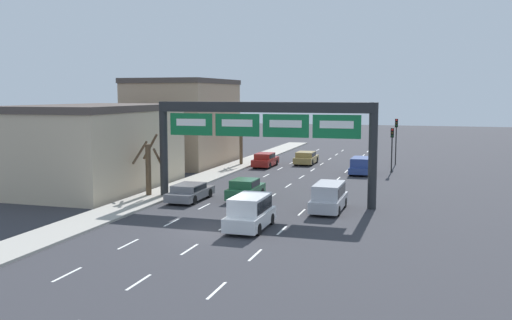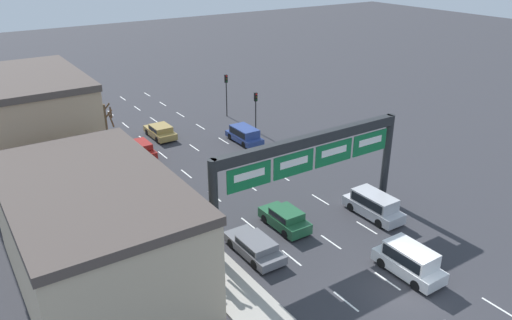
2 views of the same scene
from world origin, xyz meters
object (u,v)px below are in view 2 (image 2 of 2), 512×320
Objects in this scene: traffic_light_near_gantry at (256,104)px; traffic_light_mid_block at (226,87)px; car_green at (285,218)px; tree_bare_closest at (200,236)px; car_grey at (255,246)px; sign_gantry at (311,158)px; car_red at (140,148)px; suv_blue at (244,134)px; car_gold at (160,131)px; suv_silver at (374,204)px; suv_white at (410,260)px; tree_bare_second at (107,129)px.

traffic_light_mid_block is (0.03, 6.05, 0.42)m from traffic_light_near_gantry.
tree_bare_closest reaches higher than car_green.
tree_bare_closest is at bearing -123.45° from traffic_light_mid_block.
car_green is 3.91m from car_grey.
tree_bare_closest is (-16.04, -24.28, -1.15)m from traffic_light_mid_block.
sign_gantry reaches higher than car_red.
car_gold is at bearing 138.23° from suv_blue.
suv_silver is at bearing -74.63° from car_gold.
sign_gantry reaches higher than car_grey.
car_gold is 4.90m from car_red.
car_gold is (-6.48, 5.78, -0.15)m from suv_blue.
suv_silver is at bearing -16.97° from sign_gantry.
car_grey is at bearing -123.60° from traffic_light_near_gantry.
sign_gantry is 3.54× the size of suv_white.
suv_blue is 0.84× the size of tree_bare_second.
suv_silver is 13.48m from tree_bare_closest.
tree_bare_closest is at bearing -172.16° from car_green.
car_gold is 0.96× the size of car_red.
suv_white is 32.32m from traffic_light_mid_block.
suv_white is 26.38m from traffic_light_near_gantry.
car_red is (-0.08, 19.36, 0.10)m from car_grey.
car_green is 0.96× the size of traffic_light_near_gantry.
suv_white is (-3.31, -6.12, 0.04)m from suv_silver.
suv_white is 0.84× the size of tree_bare_second.
suv_blue is 8.75m from traffic_light_mid_block.
car_red is at bearing 79.73° from tree_bare_closest.
car_grey is (-5.03, -0.84, -4.59)m from sign_gantry.
sign_gantry reaches higher than suv_white.
sign_gantry is at bearing 163.03° from suv_silver.
sign_gantry is 6.62m from suv_silver.
tree_bare_second reaches higher than car_green.
traffic_light_mid_block is 16.12m from tree_bare_second.
suv_silver is 24.27m from car_gold.
suv_blue is (3.36, 23.74, -0.16)m from suv_white.
car_red is at bearing 116.48° from suv_silver.
car_green is 16.64m from suv_blue.
car_red is 14.06m from traffic_light_mid_block.
car_green is 25.12m from traffic_light_mid_block.
suv_blue is (4.89, 16.13, -4.38)m from sign_gantry.
suv_blue is at bearing 67.54° from car_green.
car_gold is (3.45, 22.76, 0.06)m from car_grey.
tree_bare_second reaches higher than traffic_light_mid_block.
suv_silver is 24.18m from tree_bare_second.
sign_gantry reaches higher than tree_bare_closest.
car_grey is at bearing -120.31° from suv_blue.
car_green is at bearing 24.09° from car_grey.
suv_blue is 0.90× the size of traffic_light_mid_block.
suv_white is 0.99× the size of tree_bare_closest.
sign_gantry is 3.17× the size of traffic_light_mid_block.
car_green is at bearing -117.44° from traffic_light_near_gantry.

